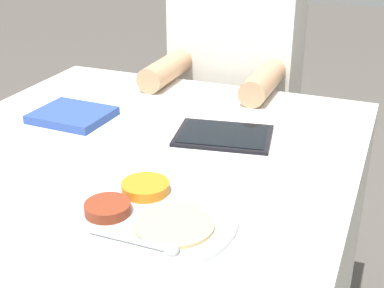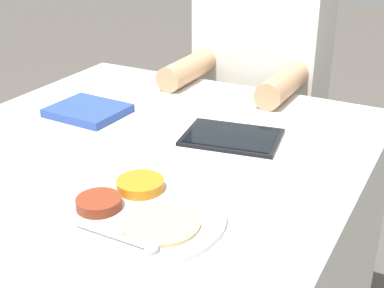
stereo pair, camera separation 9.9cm
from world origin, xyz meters
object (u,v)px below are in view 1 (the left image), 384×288
(thali_tray, at_px, (147,214))
(red_notebook, at_px, (73,116))
(person_diner, at_px, (234,111))
(tablet_device, at_px, (224,135))

(thali_tray, relative_size, red_notebook, 1.63)
(thali_tray, relative_size, person_diner, 0.24)
(thali_tray, xyz_separation_m, person_diner, (-0.13, 0.87, -0.15))
(tablet_device, bearing_deg, person_diner, 104.92)
(thali_tray, bearing_deg, red_notebook, 137.77)
(red_notebook, distance_m, person_diner, 0.61)
(person_diner, bearing_deg, thali_tray, -81.64)
(thali_tray, height_order, red_notebook, thali_tray)
(thali_tray, distance_m, tablet_device, 0.36)
(tablet_device, distance_m, person_diner, 0.55)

